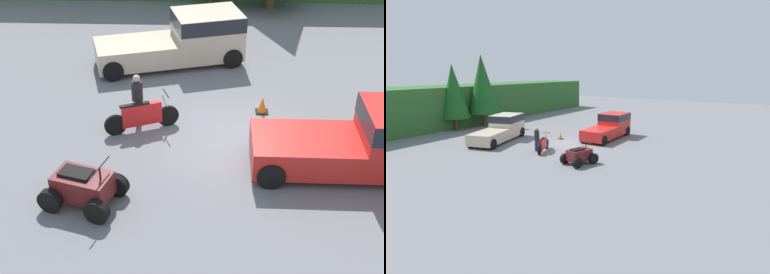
% 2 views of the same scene
% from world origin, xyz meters
% --- Properties ---
extents(ground_plane, '(80.00, 80.00, 0.00)m').
position_xyz_m(ground_plane, '(0.00, 0.00, 0.00)').
color(ground_plane, slate).
extents(pickup_truck_red, '(5.42, 2.14, 1.98)m').
position_xyz_m(pickup_truck_red, '(3.73, -1.40, 1.03)').
color(pickup_truck_red, red).
rests_on(pickup_truck_red, ground_plane).
extents(pickup_truck_second, '(5.97, 3.51, 1.98)m').
position_xyz_m(pickup_truck_second, '(-1.77, 5.67, 1.03)').
color(pickup_truck_second, beige).
rests_on(pickup_truck_second, ground_plane).
extents(dirt_bike, '(2.27, 1.07, 1.19)m').
position_xyz_m(dirt_bike, '(-2.90, 0.51, 0.50)').
color(dirt_bike, black).
rests_on(dirt_bike, ground_plane).
extents(quad_atv, '(2.28, 1.87, 1.26)m').
position_xyz_m(quad_atv, '(-3.99, -3.13, 0.51)').
color(quad_atv, black).
rests_on(quad_atv, ground_plane).
extents(rider_person, '(0.39, 0.39, 1.72)m').
position_xyz_m(rider_person, '(-3.07, 0.93, 0.93)').
color(rider_person, navy).
rests_on(rider_person, ground_plane).
extents(traffic_cone, '(0.42, 0.42, 0.55)m').
position_xyz_m(traffic_cone, '(0.96, 1.77, 0.25)').
color(traffic_cone, black).
rests_on(traffic_cone, ground_plane).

